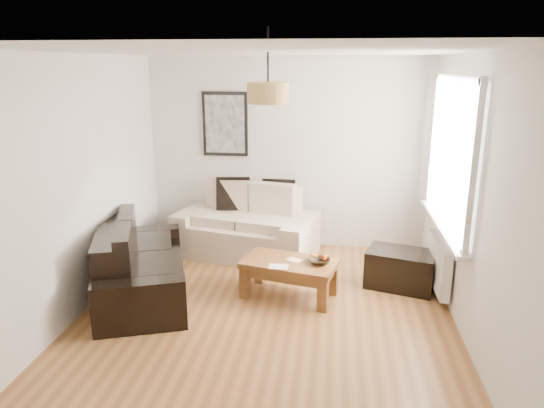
# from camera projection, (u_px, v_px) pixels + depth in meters

# --- Properties ---
(floor) EXTENTS (4.50, 4.50, 0.00)m
(floor) POSITION_uv_depth(u_px,v_px,m) (265.00, 320.00, 5.05)
(floor) COLOR brown
(floor) RESTS_ON ground
(ceiling) EXTENTS (3.80, 4.50, 0.00)m
(ceiling) POSITION_uv_depth(u_px,v_px,m) (263.00, 51.00, 4.34)
(ceiling) COLOR white
(ceiling) RESTS_ON floor
(wall_back) EXTENTS (3.80, 0.04, 2.60)m
(wall_back) POSITION_uv_depth(u_px,v_px,m) (287.00, 154.00, 6.84)
(wall_back) COLOR silver
(wall_back) RESTS_ON floor
(wall_front) EXTENTS (3.80, 0.04, 2.60)m
(wall_front) POSITION_uv_depth(u_px,v_px,m) (202.00, 307.00, 2.55)
(wall_front) COLOR silver
(wall_front) RESTS_ON floor
(wall_left) EXTENTS (0.04, 4.50, 2.60)m
(wall_left) POSITION_uv_depth(u_px,v_px,m) (74.00, 189.00, 4.92)
(wall_left) COLOR silver
(wall_left) RESTS_ON floor
(wall_right) EXTENTS (0.04, 4.50, 2.60)m
(wall_right) POSITION_uv_depth(u_px,v_px,m) (474.00, 202.00, 4.47)
(wall_right) COLOR silver
(wall_right) RESTS_ON floor
(window_bay) EXTENTS (0.14, 1.90, 1.60)m
(window_bay) POSITION_uv_depth(u_px,v_px,m) (453.00, 154.00, 5.15)
(window_bay) COLOR white
(window_bay) RESTS_ON wall_right
(radiator) EXTENTS (0.10, 0.90, 0.52)m
(radiator) POSITION_uv_depth(u_px,v_px,m) (438.00, 263.00, 5.49)
(radiator) COLOR white
(radiator) RESTS_ON wall_right
(poster) EXTENTS (0.62, 0.04, 0.87)m
(poster) POSITION_uv_depth(u_px,v_px,m) (225.00, 124.00, 6.81)
(poster) COLOR black
(poster) RESTS_ON wall_back
(pendant_shade) EXTENTS (0.40, 0.40, 0.20)m
(pendant_shade) POSITION_uv_depth(u_px,v_px,m) (268.00, 93.00, 4.73)
(pendant_shade) COLOR tan
(pendant_shade) RESTS_ON ceiling
(loveseat_cream) EXTENTS (1.98, 1.37, 0.90)m
(loveseat_cream) POSITION_uv_depth(u_px,v_px,m) (246.00, 222.00, 6.69)
(loveseat_cream) COLOR beige
(loveseat_cream) RESTS_ON floor
(sofa_leather) EXTENTS (1.45, 2.01, 0.79)m
(sofa_leather) POSITION_uv_depth(u_px,v_px,m) (141.00, 261.00, 5.51)
(sofa_leather) COLOR black
(sofa_leather) RESTS_ON floor
(coffee_table) EXTENTS (1.12, 0.78, 0.41)m
(coffee_table) POSITION_uv_depth(u_px,v_px,m) (289.00, 278.00, 5.52)
(coffee_table) COLOR brown
(coffee_table) RESTS_ON floor
(ottoman) EXTENTS (0.87, 0.69, 0.43)m
(ottoman) POSITION_uv_depth(u_px,v_px,m) (401.00, 269.00, 5.75)
(ottoman) COLOR black
(ottoman) RESTS_ON floor
(cushion_left) EXTENTS (0.47, 0.20, 0.45)m
(cushion_left) POSITION_uv_depth(u_px,v_px,m) (233.00, 194.00, 6.83)
(cushion_left) COLOR black
(cushion_left) RESTS_ON loveseat_cream
(cushion_right) EXTENTS (0.44, 0.15, 0.44)m
(cushion_right) POSITION_uv_depth(u_px,v_px,m) (278.00, 195.00, 6.76)
(cushion_right) COLOR black
(cushion_right) RESTS_ON loveseat_cream
(fruit_bowl) EXTENTS (0.27, 0.27, 0.06)m
(fruit_bowl) POSITION_uv_depth(u_px,v_px,m) (319.00, 261.00, 5.39)
(fruit_bowl) COLOR black
(fruit_bowl) RESTS_ON coffee_table
(orange_a) EXTENTS (0.07, 0.07, 0.06)m
(orange_a) POSITION_uv_depth(u_px,v_px,m) (315.00, 256.00, 5.49)
(orange_a) COLOR orange
(orange_a) RESTS_ON fruit_bowl
(orange_b) EXTENTS (0.07, 0.07, 0.07)m
(orange_b) POSITION_uv_depth(u_px,v_px,m) (325.00, 257.00, 5.46)
(orange_b) COLOR #DC4612
(orange_b) RESTS_ON fruit_bowl
(orange_c) EXTENTS (0.08, 0.08, 0.07)m
(orange_c) POSITION_uv_depth(u_px,v_px,m) (313.00, 256.00, 5.50)
(orange_c) COLOR #FF5A15
(orange_c) RESTS_ON fruit_bowl
(papers) EXTENTS (0.21, 0.15, 0.01)m
(papers) POSITION_uv_depth(u_px,v_px,m) (278.00, 266.00, 5.31)
(papers) COLOR white
(papers) RESTS_ON coffee_table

